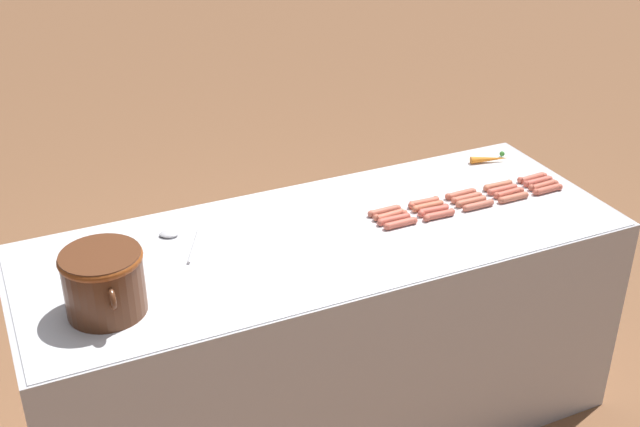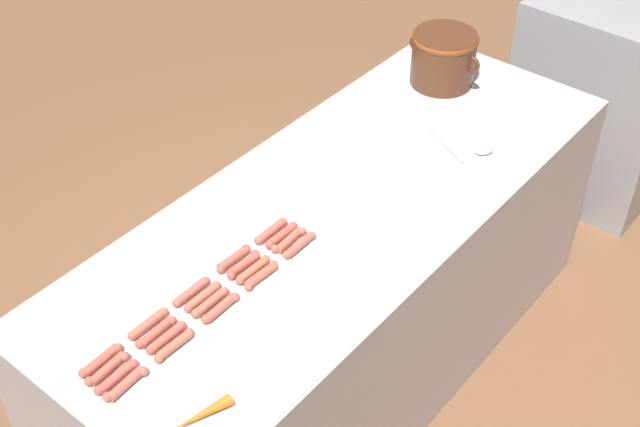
{
  "view_description": "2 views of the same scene",
  "coord_description": "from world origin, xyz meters",
  "views": [
    {
      "loc": [
        -2.35,
        1.09,
        2.39
      ],
      "look_at": [
        -0.03,
        0.03,
        0.99
      ],
      "focal_mm": 45.85,
      "sensor_mm": 36.0,
      "label": 1
    },
    {
      "loc": [
        1.33,
        -1.73,
        2.67
      ],
      "look_at": [
        0.05,
        -0.18,
        0.97
      ],
      "focal_mm": 47.68,
      "sensor_mm": 36.0,
      "label": 2
    }
  ],
  "objects": [
    {
      "name": "ground_plane",
      "position": [
        0.0,
        0.0,
        0.0
      ],
      "size": [
        20.0,
        20.0,
        0.0
      ],
      "primitive_type": "plane",
      "color": "brown"
    },
    {
      "name": "hot_dog_18",
      "position": [
        0.04,
        -0.45,
        0.9
      ],
      "size": [
        0.03,
        0.14,
        0.03
      ],
      "color": "#CC624B",
      "rests_on": "griddle_counter"
    },
    {
      "name": "hot_dog_17",
      "position": [
        0.04,
        -0.63,
        0.9
      ],
      "size": [
        0.03,
        0.14,
        0.03
      ],
      "color": "#C4624C",
      "rests_on": "griddle_counter"
    },
    {
      "name": "hot_dog_13",
      "position": [
        0.01,
        -0.45,
        0.9
      ],
      "size": [
        0.03,
        0.14,
        0.03
      ],
      "color": "#C46748",
      "rests_on": "griddle_counter"
    },
    {
      "name": "hot_dog_0",
      "position": [
        -0.07,
        -0.97,
        0.9
      ],
      "size": [
        0.03,
        0.14,
        0.03
      ],
      "color": "#C55D48",
      "rests_on": "griddle_counter"
    },
    {
      "name": "hot_dog_16",
      "position": [
        0.05,
        -0.8,
        0.9
      ],
      "size": [
        0.03,
        0.14,
        0.03
      ],
      "color": "#C1684B",
      "rests_on": "griddle_counter"
    },
    {
      "name": "hot_dog_14",
      "position": [
        0.01,
        -0.28,
        0.9
      ],
      "size": [
        0.04,
        0.14,
        0.03
      ],
      "color": "#CD654D",
      "rests_on": "griddle_counter"
    },
    {
      "name": "hot_dog_2",
      "position": [
        -0.07,
        -0.63,
        0.9
      ],
      "size": [
        0.03,
        0.14,
        0.03
      ],
      "color": "#C1634E",
      "rests_on": "griddle_counter"
    },
    {
      "name": "griddle_counter",
      "position": [
        0.0,
        0.0,
        0.44
      ],
      "size": [
        0.85,
        2.24,
        0.89
      ],
      "color": "#BCBCC1",
      "rests_on": "ground_plane"
    },
    {
      "name": "hot_dog_10",
      "position": [
        0.01,
        -0.98,
        0.9
      ],
      "size": [
        0.03,
        0.14,
        0.03
      ],
      "color": "#CA5D4D",
      "rests_on": "griddle_counter"
    },
    {
      "name": "serving_spoon",
      "position": [
        0.19,
        0.5,
        0.89
      ],
      "size": [
        0.26,
        0.15,
        0.02
      ],
      "color": "#B7B7BC",
      "rests_on": "griddle_counter"
    },
    {
      "name": "hot_dog_4",
      "position": [
        -0.07,
        -0.29,
        0.9
      ],
      "size": [
        0.03,
        0.14,
        0.03
      ],
      "color": "#CC604C",
      "rests_on": "griddle_counter"
    },
    {
      "name": "hot_dog_9",
      "position": [
        -0.03,
        -0.28,
        0.9
      ],
      "size": [
        0.03,
        0.14,
        0.03
      ],
      "color": "#C45948",
      "rests_on": "griddle_counter"
    },
    {
      "name": "hot_dog_6",
      "position": [
        -0.03,
        -0.8,
        0.9
      ],
      "size": [
        0.03,
        0.14,
        0.03
      ],
      "color": "#C75C48",
      "rests_on": "griddle_counter"
    },
    {
      "name": "bean_pot",
      "position": [
        -0.15,
        0.82,
        1.0
      ],
      "size": [
        0.32,
        0.26,
        0.21
      ],
      "color": "#562D19",
      "rests_on": "griddle_counter"
    },
    {
      "name": "hot_dog_19",
      "position": [
        0.05,
        -0.28,
        0.9
      ],
      "size": [
        0.03,
        0.14,
        0.03
      ],
      "color": "#C2634E",
      "rests_on": "griddle_counter"
    },
    {
      "name": "hot_dog_5",
      "position": [
        -0.03,
        -0.97,
        0.9
      ],
      "size": [
        0.04,
        0.14,
        0.03
      ],
      "color": "#C0614B",
      "rests_on": "griddle_counter"
    },
    {
      "name": "hot_dog_11",
      "position": [
        0.01,
        -0.8,
        0.9
      ],
      "size": [
        0.03,
        0.14,
        0.03
      ],
      "color": "#CD614F",
      "rests_on": "griddle_counter"
    },
    {
      "name": "hot_dog_1",
      "position": [
        -0.07,
        -0.8,
        0.9
      ],
      "size": [
        0.03,
        0.14,
        0.03
      ],
      "color": "#C3664C",
      "rests_on": "griddle_counter"
    },
    {
      "name": "hot_dog_12",
      "position": [
        0.01,
        -0.63,
        0.9
      ],
      "size": [
        0.03,
        0.14,
        0.03
      ],
      "color": "#C4674F",
      "rests_on": "griddle_counter"
    },
    {
      "name": "hot_dog_15",
      "position": [
        0.04,
        -0.98,
        0.9
      ],
      "size": [
        0.04,
        0.14,
        0.03
      ],
      "color": "#CC634F",
      "rests_on": "griddle_counter"
    },
    {
      "name": "hot_dog_8",
      "position": [
        -0.03,
        -0.45,
        0.9
      ],
      "size": [
        0.04,
        0.14,
        0.03
      ],
      "color": "#CB5949",
      "rests_on": "griddle_counter"
    },
    {
      "name": "hot_dog_3",
      "position": [
        -0.07,
        -0.45,
        0.9
      ],
      "size": [
        0.03,
        0.14,
        0.03
      ],
      "color": "#C75C49",
      "rests_on": "griddle_counter"
    },
    {
      "name": "carrot",
      "position": [
        0.27,
        -0.93,
        0.9
      ],
      "size": [
        0.08,
        0.18,
        0.03
      ],
      "color": "orange",
      "rests_on": "griddle_counter"
    },
    {
      "name": "hot_dog_7",
      "position": [
        -0.03,
        -0.63,
        0.9
      ],
      "size": [
        0.03,
        0.14,
        0.03
      ],
      "color": "#C0674E",
      "rests_on": "griddle_counter"
    }
  ]
}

